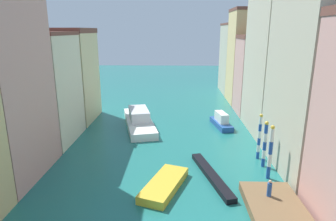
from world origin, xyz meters
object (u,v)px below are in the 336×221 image
at_px(motorboat_0, 164,185).
at_px(vaporetto_white, 139,120).
at_px(waterfront_dock, 276,209).
at_px(mooring_pole_2, 259,136).
at_px(gondola_black, 211,175).
at_px(person_on_dock, 269,189).
at_px(mooring_pole_0, 270,152).
at_px(motorboat_1, 221,121).
at_px(mooring_pole_1, 265,144).

bearing_deg(motorboat_0, vaporetto_white, 104.33).
distance_m(waterfront_dock, mooring_pole_2, 10.30).
relative_size(gondola_black, motorboat_0, 1.33).
height_order(person_on_dock, vaporetto_white, vaporetto_white).
height_order(vaporetto_white, motorboat_0, vaporetto_white).
relative_size(person_on_dock, motorboat_0, 0.20).
distance_m(mooring_pole_0, gondola_black, 5.86).
bearing_deg(motorboat_1, gondola_black, -101.49).
distance_m(person_on_dock, gondola_black, 5.96).
height_order(waterfront_dock, motorboat_1, motorboat_1).
bearing_deg(waterfront_dock, gondola_black, 127.84).
bearing_deg(motorboat_1, mooring_pole_1, -79.16).
xyz_separation_m(motorboat_0, motorboat_1, (7.48, 17.42, 0.41)).
xyz_separation_m(waterfront_dock, person_on_dock, (-0.20, 1.30, 1.00)).
height_order(waterfront_dock, vaporetto_white, vaporetto_white).
xyz_separation_m(mooring_pole_1, gondola_black, (-5.56, -2.57, -2.23)).
bearing_deg(person_on_dock, waterfront_dock, -81.41).
xyz_separation_m(waterfront_dock, mooring_pole_2, (1.25, 9.98, 2.22)).
height_order(vaporetto_white, gondola_black, vaporetto_white).
distance_m(mooring_pole_1, motorboat_1, 13.10).
xyz_separation_m(waterfront_dock, motorboat_0, (-8.64, 3.41, 0.00)).
bearing_deg(motorboat_1, person_on_dock, -87.18).
bearing_deg(mooring_pole_2, waterfront_dock, -97.13).
relative_size(mooring_pole_0, gondola_black, 0.58).
relative_size(person_on_dock, mooring_pole_1, 0.29).
height_order(vaporetto_white, motorboat_1, vaporetto_white).
relative_size(person_on_dock, vaporetto_white, 0.10).
bearing_deg(waterfront_dock, mooring_pole_1, 80.95).
distance_m(mooring_pole_0, vaporetto_white, 20.80).
distance_m(vaporetto_white, motorboat_0, 17.89).
bearing_deg(mooring_pole_1, waterfront_dock, -99.05).
bearing_deg(motorboat_1, vaporetto_white, -179.56).
bearing_deg(mooring_pole_1, gondola_black, -155.17).
xyz_separation_m(waterfront_dock, motorboat_1, (-1.16, 20.83, 0.41)).
bearing_deg(vaporetto_white, motorboat_0, -75.67).
bearing_deg(vaporetto_white, mooring_pole_2, -36.92).
bearing_deg(person_on_dock, mooring_pole_0, 73.71).
height_order(mooring_pole_2, vaporetto_white, mooring_pole_2).
height_order(mooring_pole_2, gondola_black, mooring_pole_2).
relative_size(mooring_pole_0, motorboat_0, 0.77).
xyz_separation_m(person_on_dock, mooring_pole_0, (1.25, 4.26, 1.32)).
bearing_deg(waterfront_dock, person_on_dock, 98.59).
distance_m(vaporetto_white, gondola_black, 17.60).
height_order(gondola_black, motorboat_1, motorboat_1).
height_order(mooring_pole_2, motorboat_0, mooring_pole_2).
height_order(person_on_dock, mooring_pole_1, mooring_pole_1).
xyz_separation_m(mooring_pole_0, vaporetto_white, (-14.12, 15.18, -1.79)).
bearing_deg(mooring_pole_1, mooring_pole_0, -95.36).
bearing_deg(mooring_pole_0, motorboat_1, 98.23).
bearing_deg(vaporetto_white, mooring_pole_1, -41.42).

